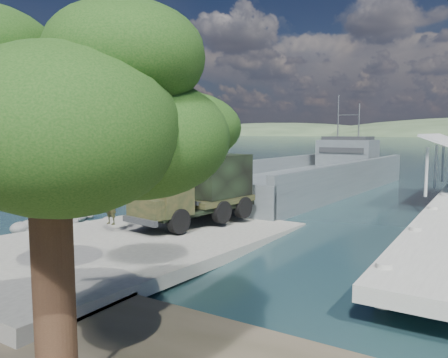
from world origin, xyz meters
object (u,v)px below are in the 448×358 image
landing_craft (309,182)px  overhang_tree (50,86)px  soldier (111,212)px  military_truck (201,189)px

landing_craft → overhang_tree: size_ratio=4.06×
soldier → overhang_tree: 14.33m
soldier → overhang_tree: bearing=-48.7°
landing_craft → soldier: bearing=-90.1°
landing_craft → overhang_tree: 33.88m
soldier → overhang_tree: size_ratio=0.23×
landing_craft → soldier: (-1.47, -22.59, 0.66)m
military_truck → landing_craft: bearing=101.2°
military_truck → soldier: size_ratio=4.08×
landing_craft → overhang_tree: bearing=-73.0°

